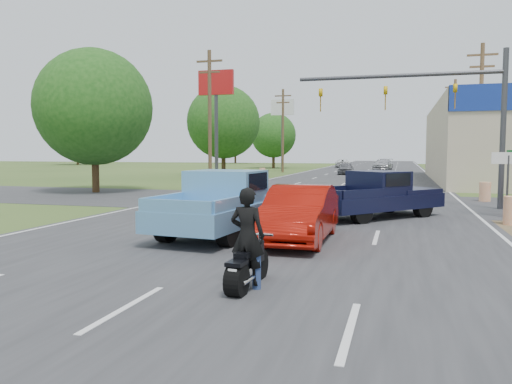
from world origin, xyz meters
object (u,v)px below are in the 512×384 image
(motorcycle, at_px, (247,267))
(distant_car_silver, at_px, (383,164))
(red_convertible, at_px, (299,214))
(distant_car_white, at_px, (343,163))
(distant_car_grey, at_px, (346,168))
(navy_pickup, at_px, (379,194))
(rider, at_px, (247,241))
(blue_pickup, at_px, (227,202))

(motorcycle, xyz_separation_m, distant_car_silver, (0.31, 62.46, 0.34))
(red_convertible, bearing_deg, motorcycle, -89.85)
(red_convertible, xyz_separation_m, distant_car_white, (-6.06, 65.32, -0.13))
(distant_car_grey, relative_size, distant_car_white, 0.83)
(navy_pickup, xyz_separation_m, distant_car_white, (-8.00, 59.45, -0.25))
(red_convertible, height_order, distant_car_silver, red_convertible)
(red_convertible, distance_m, rider, 5.11)
(red_convertible, distance_m, distant_car_silver, 57.32)
(navy_pickup, xyz_separation_m, distant_car_silver, (-1.59, 51.45, -0.15))
(motorcycle, relative_size, blue_pickup, 0.31)
(motorcycle, height_order, blue_pickup, blue_pickup)
(rider, height_order, blue_pickup, blue_pickup)
(distant_car_grey, distance_m, distant_car_white, 23.63)
(distant_car_grey, bearing_deg, distant_car_silver, 75.44)
(blue_pickup, height_order, distant_car_silver, blue_pickup)
(motorcycle, xyz_separation_m, distant_car_white, (-6.10, 70.46, 0.24))
(distant_car_grey, bearing_deg, red_convertible, -87.73)
(motorcycle, height_order, distant_car_silver, distant_car_silver)
(rider, bearing_deg, distant_car_grey, -82.18)
(blue_pickup, height_order, distant_car_grey, blue_pickup)
(red_convertible, distance_m, blue_pickup, 2.51)
(distant_car_silver, height_order, distant_car_white, distant_car_silver)
(navy_pickup, bearing_deg, motorcycle, -58.67)
(motorcycle, distance_m, distant_car_white, 70.73)
(navy_pickup, relative_size, distant_car_silver, 1.05)
(motorcycle, relative_size, distant_car_silver, 0.36)
(navy_pickup, relative_size, distant_car_white, 1.16)
(motorcycle, xyz_separation_m, distant_car_grey, (-3.14, 47.02, 0.25))
(blue_pickup, bearing_deg, distant_car_white, 99.03)
(motorcycle, distance_m, rider, 0.48)
(navy_pickup, bearing_deg, distant_car_grey, 139.09)
(blue_pickup, relative_size, distant_car_grey, 1.56)
(distant_car_silver, bearing_deg, red_convertible, -80.50)
(red_convertible, relative_size, blue_pickup, 0.77)
(red_convertible, xyz_separation_m, rider, (0.04, -5.11, 0.12))
(distant_car_silver, xyz_separation_m, distant_car_white, (-6.41, 8.00, -0.10))
(rider, relative_size, blue_pickup, 0.29)
(navy_pickup, height_order, distant_car_grey, navy_pickup)
(navy_pickup, bearing_deg, distant_car_white, 138.79)
(rider, relative_size, navy_pickup, 0.33)
(blue_pickup, distance_m, distant_car_silver, 56.73)
(distant_car_silver, distance_m, distant_car_white, 10.25)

